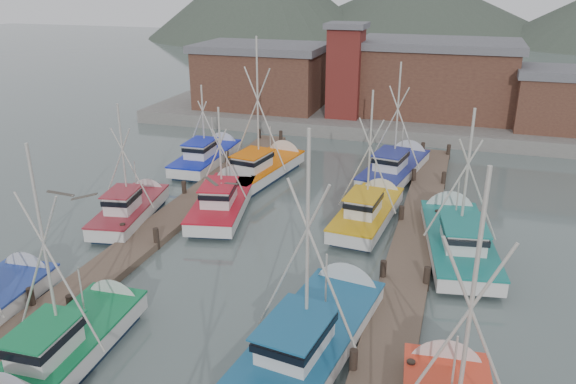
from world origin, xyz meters
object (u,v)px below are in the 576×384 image
(boat_4, at_px, (73,342))
(boat_12, at_px, (264,168))
(lookout_tower, at_px, (345,70))
(boat_8, at_px, (225,200))

(boat_4, distance_m, boat_12, 21.63)
(lookout_tower, height_order, boat_8, lookout_tower)
(boat_8, relative_size, boat_12, 0.87)
(boat_8, xyz_separation_m, boat_12, (0.21, 6.52, 0.01))
(boat_4, xyz_separation_m, boat_8, (-0.37, 15.10, -0.01))
(lookout_tower, xyz_separation_m, boat_4, (-2.34, -37.02, -4.87))
(lookout_tower, distance_m, boat_12, 16.34)
(lookout_tower, bearing_deg, boat_8, -97.06)
(boat_4, bearing_deg, boat_8, 88.82)
(boat_8, bearing_deg, lookout_tower, 71.19)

